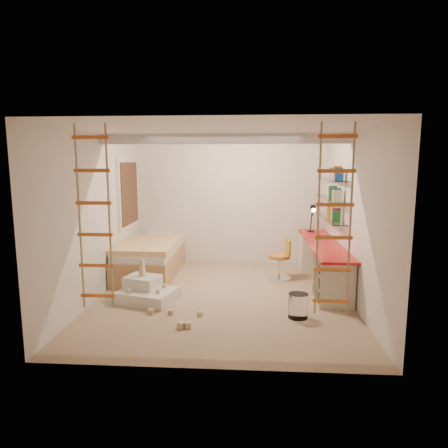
# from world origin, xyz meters

# --- Properties ---
(floor) EXTENTS (4.50, 4.50, 0.00)m
(floor) POSITION_xyz_m (0.00, 0.00, 0.00)
(floor) COLOR #9E8066
(floor) RESTS_ON ground
(ceiling_beam) EXTENTS (4.00, 0.18, 0.16)m
(ceiling_beam) POSITION_xyz_m (0.00, 0.30, 2.52)
(ceiling_beam) COLOR white
(ceiling_beam) RESTS_ON ceiling
(window_frame) EXTENTS (0.06, 1.15, 1.35)m
(window_frame) POSITION_xyz_m (-1.97, 1.50, 1.55)
(window_frame) COLOR white
(window_frame) RESTS_ON wall_left
(window_blind) EXTENTS (0.02, 1.00, 1.20)m
(window_blind) POSITION_xyz_m (-1.93, 1.50, 1.55)
(window_blind) COLOR #4C2D1E
(window_blind) RESTS_ON window_frame
(rope_ladder_left) EXTENTS (0.41, 0.04, 2.13)m
(rope_ladder_left) POSITION_xyz_m (-1.35, -1.75, 1.52)
(rope_ladder_left) COLOR orange
(rope_ladder_left) RESTS_ON ceiling
(rope_ladder_right) EXTENTS (0.41, 0.04, 2.13)m
(rope_ladder_right) POSITION_xyz_m (1.35, -1.75, 1.52)
(rope_ladder_right) COLOR orange
(rope_ladder_right) RESTS_ON ceiling
(waste_bin) EXTENTS (0.28, 0.28, 0.35)m
(waste_bin) POSITION_xyz_m (1.11, -0.77, 0.17)
(waste_bin) COLOR white
(waste_bin) RESTS_ON floor
(desk) EXTENTS (0.56, 2.80, 0.75)m
(desk) POSITION_xyz_m (1.72, 0.86, 0.40)
(desk) COLOR red
(desk) RESTS_ON floor
(shelves) EXTENTS (0.25, 1.80, 0.71)m
(shelves) POSITION_xyz_m (1.87, 1.13, 1.50)
(shelves) COLOR white
(shelves) RESTS_ON wall_right
(bed) EXTENTS (1.02, 2.00, 0.69)m
(bed) POSITION_xyz_m (-1.48, 1.23, 0.33)
(bed) COLOR #AD7F51
(bed) RESTS_ON floor
(task_lamp) EXTENTS (0.14, 0.36, 0.57)m
(task_lamp) POSITION_xyz_m (1.67, 1.82, 1.14)
(task_lamp) COLOR black
(task_lamp) RESTS_ON desk
(swivel_chair) EXTENTS (0.53, 0.53, 0.76)m
(swivel_chair) POSITION_xyz_m (0.99, 1.05, 0.28)
(swivel_chair) COLOR #BE6D24
(swivel_chair) RESTS_ON floor
(play_platform) EXTENTS (0.97, 0.85, 0.37)m
(play_platform) POSITION_xyz_m (-1.19, -0.22, 0.14)
(play_platform) COLOR silver
(play_platform) RESTS_ON floor
(toy_blocks) EXTENTS (1.20, 1.19, 0.64)m
(toy_blocks) POSITION_xyz_m (-0.90, -0.56, 0.23)
(toy_blocks) COLOR #CCB284
(toy_blocks) RESTS_ON floor
(books) EXTENTS (0.14, 0.64, 0.92)m
(books) POSITION_xyz_m (1.87, 1.13, 1.62)
(books) COLOR #1E722D
(books) RESTS_ON shelves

